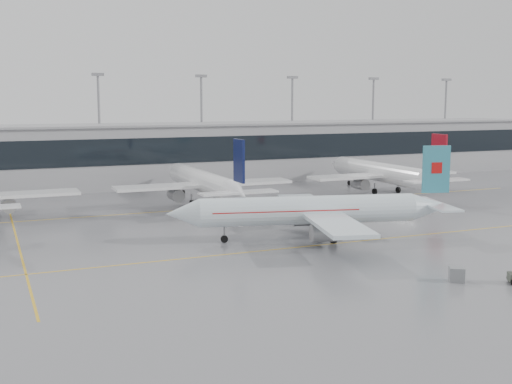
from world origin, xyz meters
name	(u,v)px	position (x,y,z in m)	size (l,w,h in m)	color
ground	(296,247)	(0.00, 0.00, 0.00)	(320.00, 320.00, 0.00)	slate
taxi_line_main	(296,247)	(0.00, 0.00, 0.01)	(120.00, 0.25, 0.01)	gold
taxi_line_north	(212,208)	(0.00, 30.00, 0.01)	(120.00, 0.25, 0.01)	gold
taxi_line_cross	(18,244)	(-30.00, 15.00, 0.01)	(0.25, 60.00, 0.01)	gold
terminal	(160,155)	(0.00, 62.00, 6.00)	(180.00, 15.00, 12.00)	#939396
terminal_glass	(170,150)	(0.00, 54.45, 7.50)	(180.00, 0.20, 5.00)	black
terminal_roof	(159,125)	(0.00, 62.00, 12.20)	(182.00, 16.00, 0.40)	gray
light_masts	(152,118)	(0.00, 68.00, 13.34)	(156.40, 1.00, 22.60)	gray
air_canada_jet	(318,210)	(4.50, 2.95, 3.64)	(36.23, 29.43, 11.49)	silver
parked_jet_c	(204,182)	(0.00, 33.69, 3.71)	(29.64, 36.96, 11.72)	white
parked_jet_d	(383,173)	(35.00, 33.69, 3.71)	(29.64, 36.96, 11.72)	white
gse_unit	(457,274)	(7.68, -18.81, 0.69)	(1.39, 1.29, 1.39)	gray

